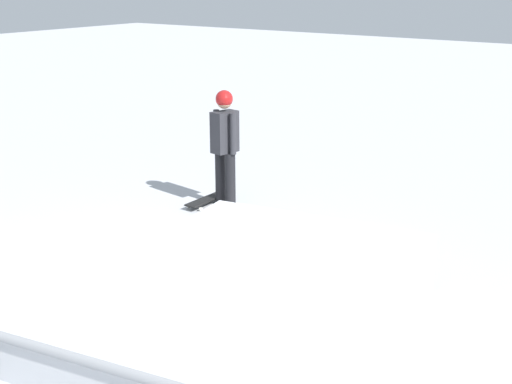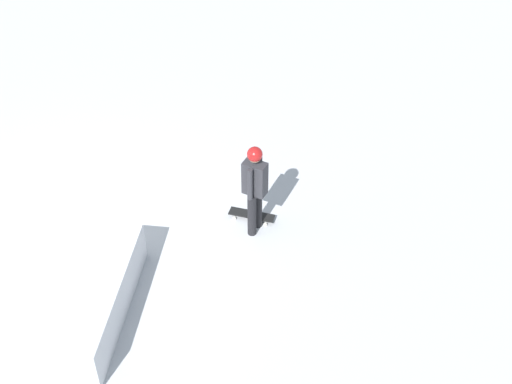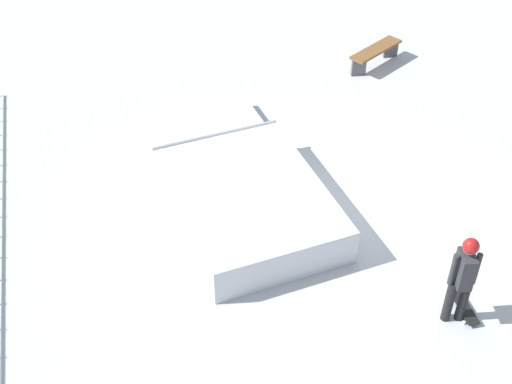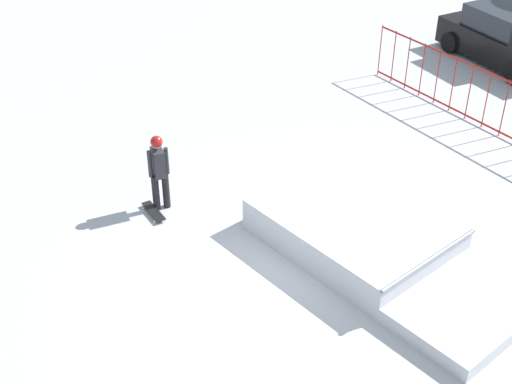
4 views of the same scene
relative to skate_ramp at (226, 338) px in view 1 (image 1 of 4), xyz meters
name	(u,v)px [view 1 (image 1 of 4)]	position (x,y,z in m)	size (l,w,h in m)	color
ground_plane	(158,298)	(-0.68, -1.45, -0.32)	(60.00, 60.00, 0.00)	#B7BABF
skate_ramp	(226,338)	(0.00, 0.00, 0.00)	(5.76, 3.47, 0.74)	silver
skater	(225,140)	(-3.55, -2.76, 0.69)	(0.41, 0.44, 1.73)	black
skateboard	(207,200)	(-3.41, -3.01, -0.24)	(0.80, 0.27, 0.09)	black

